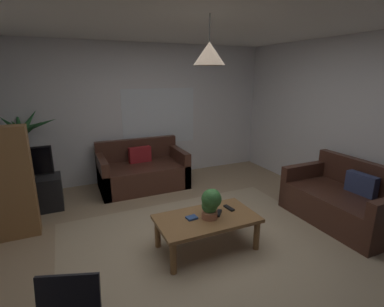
{
  "coord_description": "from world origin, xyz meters",
  "views": [
    {
      "loc": [
        -1.37,
        -2.73,
        1.97
      ],
      "look_at": [
        0.0,
        0.3,
        1.05
      ],
      "focal_mm": 26.78,
      "sensor_mm": 36.0,
      "label": 1
    }
  ],
  "objects": [
    {
      "name": "remote_on_table_1",
      "position": [
        0.34,
        -0.04,
        0.41
      ],
      "size": [
        0.07,
        0.17,
        0.02
      ],
      "primitive_type": "cube",
      "rotation": [
        0.0,
        0.0,
        3.28
      ],
      "color": "black",
      "rests_on": "coffee_table"
    },
    {
      "name": "floor",
      "position": [
        0.0,
        0.0,
        -0.01
      ],
      "size": [
        5.01,
        5.14,
        0.02
      ],
      "primitive_type": "cube",
      "color": "#9E8466",
      "rests_on": "ground"
    },
    {
      "name": "pendant_lamp",
      "position": [
        0.0,
        -0.11,
        2.17
      ],
      "size": [
        0.32,
        0.32,
        0.47
      ],
      "color": "black"
    },
    {
      "name": "book_on_table_0",
      "position": [
        -0.17,
        -0.07,
        0.41
      ],
      "size": [
        0.13,
        0.1,
        0.02
      ],
      "primitive_type": "cube",
      "rotation": [
        0.0,
        0.0,
        0.11
      ],
      "color": "#2D4C8C",
      "rests_on": "coffee_table"
    },
    {
      "name": "potted_palm_corner",
      "position": [
        -1.96,
        2.29,
        0.72
      ],
      "size": [
        0.97,
        0.87,
        1.47
      ],
      "color": "#B77051",
      "rests_on": "ground"
    },
    {
      "name": "remote_on_table_0",
      "position": [
        0.16,
        -0.1,
        0.41
      ],
      "size": [
        0.14,
        0.16,
        0.02
      ],
      "primitive_type": "cube",
      "rotation": [
        0.0,
        0.0,
        5.6
      ],
      "color": "black",
      "rests_on": "coffee_table"
    },
    {
      "name": "ceiling",
      "position": [
        0.0,
        0.0,
        2.54
      ],
      "size": [
        5.01,
        5.14,
        0.02
      ],
      "primitive_type": "cube",
      "color": "white"
    },
    {
      "name": "wall_right",
      "position": [
        2.53,
        0.0,
        1.26
      ],
      "size": [
        0.06,
        5.14,
        2.53
      ],
      "primitive_type": "cube",
      "color": "silver",
      "rests_on": "ground"
    },
    {
      "name": "tv_stand",
      "position": [
        -1.95,
        1.82,
        0.25
      ],
      "size": [
        0.9,
        0.44,
        0.5
      ],
      "primitive_type": "cube",
      "color": "black",
      "rests_on": "ground"
    },
    {
      "name": "tv",
      "position": [
        -1.95,
        1.8,
        0.74
      ],
      "size": [
        0.76,
        0.16,
        0.47
      ],
      "color": "black",
      "rests_on": "tv_stand"
    },
    {
      "name": "window_pane",
      "position": [
        0.33,
        2.57,
        1.18
      ],
      "size": [
        1.44,
        0.01,
        1.07
      ],
      "primitive_type": "cube",
      "color": "white"
    },
    {
      "name": "wall_back",
      "position": [
        0.0,
        2.6,
        1.26
      ],
      "size": [
        5.13,
        0.06,
        2.53
      ],
      "primitive_type": "cube",
      "color": "silver",
      "rests_on": "ground"
    },
    {
      "name": "potted_plant_on_table",
      "position": [
        0.03,
        -0.14,
        0.6
      ],
      "size": [
        0.23,
        0.23,
        0.35
      ],
      "color": "#B77051",
      "rests_on": "coffee_table"
    },
    {
      "name": "bookshelf_corner",
      "position": [
        -2.14,
        1.1,
        0.72
      ],
      "size": [
        0.7,
        0.31,
        1.4
      ],
      "color": "olive",
      "rests_on": "ground"
    },
    {
      "name": "couch_right_side",
      "position": [
        2.01,
        -0.31,
        0.27
      ],
      "size": [
        0.87,
        1.46,
        0.82
      ],
      "rotation": [
        0.0,
        0.0,
        -1.57
      ],
      "color": "#47281E",
      "rests_on": "ground"
    },
    {
      "name": "rug",
      "position": [
        0.0,
        -0.2,
        0.0
      ],
      "size": [
        3.26,
        2.83,
        0.01
      ],
      "primitive_type": "cube",
      "color": "tan",
      "rests_on": "ground"
    },
    {
      "name": "couch_under_window",
      "position": [
        -0.18,
        2.07,
        0.27
      ],
      "size": [
        1.5,
        0.87,
        0.82
      ],
      "color": "#47281E",
      "rests_on": "ground"
    },
    {
      "name": "coffee_table",
      "position": [
        0.0,
        -0.11,
        0.34
      ],
      "size": [
        1.15,
        0.64,
        0.4
      ],
      "color": "olive",
      "rests_on": "ground"
    }
  ]
}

